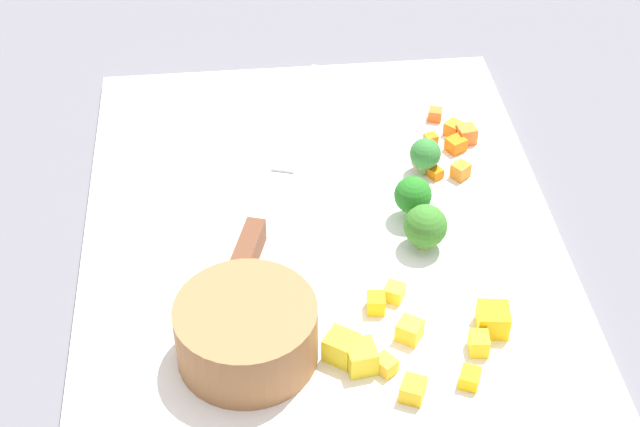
{
  "coord_description": "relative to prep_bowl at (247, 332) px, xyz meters",
  "views": [
    {
      "loc": [
        0.6,
        -0.06,
        0.54
      ],
      "look_at": [
        0.0,
        0.0,
        0.02
      ],
      "focal_mm": 54.26,
      "sensor_mm": 36.0,
      "label": 1
    }
  ],
  "objects": [
    {
      "name": "pepper_dice_1",
      "position": [
        0.04,
        0.15,
        -0.02
      ],
      "size": [
        0.02,
        0.02,
        0.01
      ],
      "primitive_type": "cube",
      "rotation": [
        0.0,
        0.0,
        1.16
      ],
      "color": "yellow",
      "rests_on": "cutting_board"
    },
    {
      "name": "pepper_dice_6",
      "position": [
        0.01,
        0.16,
        -0.02
      ],
      "size": [
        0.02,
        0.01,
        0.01
      ],
      "primitive_type": "cube",
      "rotation": [
        0.0,
        0.0,
        1.48
      ],
      "color": "yellow",
      "rests_on": "cutting_board"
    },
    {
      "name": "pepper_dice_4",
      "position": [
        -0.03,
        0.1,
        -0.02
      ],
      "size": [
        0.02,
        0.01,
        0.01
      ],
      "primitive_type": "cube",
      "rotation": [
        0.0,
        0.0,
        1.47
      ],
      "color": "yellow",
      "rests_on": "cutting_board"
    },
    {
      "name": "broccoli_floret_1",
      "position": [
        -0.1,
        0.15,
        -0.0
      ],
      "size": [
        0.03,
        0.03,
        0.04
      ],
      "color": "#8ABE5D",
      "rests_on": "cutting_board"
    },
    {
      "name": "carrot_dice_5",
      "position": [
        -0.19,
        0.19,
        -0.02
      ],
      "size": [
        0.02,
        0.02,
        0.01
      ],
      "primitive_type": "cube",
      "rotation": [
        0.0,
        0.0,
        0.65
      ],
      "color": "orange",
      "rests_on": "cutting_board"
    },
    {
      "name": "ground_plane",
      "position": [
        -0.14,
        0.07,
        -0.04
      ],
      "size": [
        4.0,
        4.0,
        0.0
      ],
      "primitive_type": "plane",
      "color": "slate"
    },
    {
      "name": "cutting_board",
      "position": [
        -0.14,
        0.07,
        -0.03
      ],
      "size": [
        0.48,
        0.39,
        0.01
      ],
      "primitive_type": "cube",
      "color": "white",
      "rests_on": "ground_plane"
    },
    {
      "name": "carrot_dice_2",
      "position": [
        -0.22,
        0.2,
        -0.02
      ],
      "size": [
        0.02,
        0.02,
        0.01
      ],
      "primitive_type": "cube",
      "rotation": [
        0.0,
        0.0,
        2.06
      ],
      "color": "orange",
      "rests_on": "cutting_board"
    },
    {
      "name": "pepper_dice_0",
      "position": [
        -0.01,
        0.18,
        -0.01
      ],
      "size": [
        0.03,
        0.03,
        0.02
      ],
      "primitive_type": "cube",
      "rotation": [
        0.0,
        0.0,
        1.43
      ],
      "color": "yellow",
      "rests_on": "cutting_board"
    },
    {
      "name": "carrot_dice_1",
      "position": [
        -0.24,
        0.21,
        -0.02
      ],
      "size": [
        0.02,
        0.02,
        0.02
      ],
      "primitive_type": "cube",
      "rotation": [
        0.0,
        0.0,
        0.15
      ],
      "color": "orange",
      "rests_on": "cutting_board"
    },
    {
      "name": "pepper_dice_5",
      "position": [
        -0.0,
        0.12,
        -0.02
      ],
      "size": [
        0.02,
        0.02,
        0.02
      ],
      "primitive_type": "cube",
      "rotation": [
        0.0,
        0.0,
        2.54
      ],
      "color": "yellow",
      "rests_on": "cutting_board"
    },
    {
      "name": "pepper_dice_7",
      "position": [
        -0.05,
        0.11,
        -0.02
      ],
      "size": [
        0.02,
        0.02,
        0.01
      ],
      "primitive_type": "cube",
      "rotation": [
        0.0,
        0.0,
        2.66
      ],
      "color": "yellow",
      "rests_on": "cutting_board"
    },
    {
      "name": "carrot_dice_0",
      "position": [
        -0.25,
        0.2,
        -0.02
      ],
      "size": [
        0.02,
        0.02,
        0.01
      ],
      "primitive_type": "cube",
      "rotation": [
        0.0,
        0.0,
        0.74
      ],
      "color": "orange",
      "rests_on": "cutting_board"
    },
    {
      "name": "carrot_dice_7",
      "position": [
        -0.27,
        0.19,
        -0.02
      ],
      "size": [
        0.02,
        0.02,
        0.01
      ],
      "primitive_type": "cube",
      "rotation": [
        0.0,
        0.0,
        1.25
      ],
      "color": "orange",
      "rests_on": "cutting_board"
    },
    {
      "name": "chef_knife",
      "position": [
        -0.16,
        0.02,
        -0.02
      ],
      "size": [
        0.32,
        0.12,
        0.02
      ],
      "rotation": [
        0.0,
        0.0,
        2.84
      ],
      "color": "silver",
      "rests_on": "cutting_board"
    },
    {
      "name": "pepper_dice_8",
      "position": [
        0.02,
        0.08,
        -0.01
      ],
      "size": [
        0.02,
        0.02,
        0.02
      ],
      "primitive_type": "cube",
      "rotation": [
        0.0,
        0.0,
        1.72
      ],
      "color": "yellow",
      "rests_on": "cutting_board"
    },
    {
      "name": "pepper_dice_9",
      "position": [
        0.02,
        0.1,
        -0.02
      ],
      "size": [
        0.02,
        0.02,
        0.01
      ],
      "primitive_type": "cube",
      "rotation": [
        0.0,
        0.0,
        0.65
      ],
      "color": "yellow",
      "rests_on": "cutting_board"
    },
    {
      "name": "pepper_dice_2",
      "position": [
        0.05,
        0.11,
        -0.02
      ],
      "size": [
        0.02,
        0.02,
        0.01
      ],
      "primitive_type": "cube",
      "rotation": [
        0.0,
        0.0,
        1.14
      ],
      "color": "yellow",
      "rests_on": "cutting_board"
    },
    {
      "name": "broccoli_floret_0",
      "position": [
        -0.13,
        0.14,
        -0.0
      ],
      "size": [
        0.03,
        0.03,
        0.04
      ],
      "color": "#82C458",
      "rests_on": "cutting_board"
    },
    {
      "name": "prep_bowl",
      "position": [
        0.0,
        0.0,
        0.0
      ],
      "size": [
        0.1,
        0.1,
        0.05
      ],
      "primitive_type": "cylinder",
      "color": "#98653C",
      "rests_on": "cutting_board"
    },
    {
      "name": "broccoli_floret_2",
      "position": [
        -0.2,
        0.16,
        -0.0
      ],
      "size": [
        0.03,
        0.03,
        0.03
      ],
      "color": "#8AB559",
      "rests_on": "cutting_board"
    },
    {
      "name": "carrot_dice_3",
      "position": [
        -0.24,
        0.18,
        -0.02
      ],
      "size": [
        0.01,
        0.01,
        0.01
      ],
      "primitive_type": "cube",
      "rotation": [
        0.0,
        0.0,
        1.85
      ],
      "color": "orange",
      "rests_on": "cutting_board"
    },
    {
      "name": "carrot_dice_4",
      "position": [
        -0.21,
        0.17,
        -0.02
      ],
      "size": [
        0.02,
        0.02,
        0.01
      ],
      "primitive_type": "cube",
      "rotation": [
        0.0,
        0.0,
        0.14
      ],
      "color": "orange",
      "rests_on": "cutting_board"
    },
    {
      "name": "pepper_dice_3",
      "position": [
        0.01,
        0.07,
        -0.01
      ],
      "size": [
        0.03,
        0.03,
        0.02
      ],
      "primitive_type": "cube",
      "rotation": [
        0.0,
        0.0,
        2.53
      ],
      "color": "yellow",
      "rests_on": "cutting_board"
    },
    {
      "name": "carrot_dice_6",
      "position": [
        -0.19,
        0.17,
        -0.02
      ],
      "size": [
        0.01,
        0.01,
        0.01
      ],
      "primitive_type": "cube",
      "rotation": [
        0.0,
        0.0,
        0.52
      ],
      "color": "orange",
      "rests_on": "cutting_board"
    }
  ]
}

